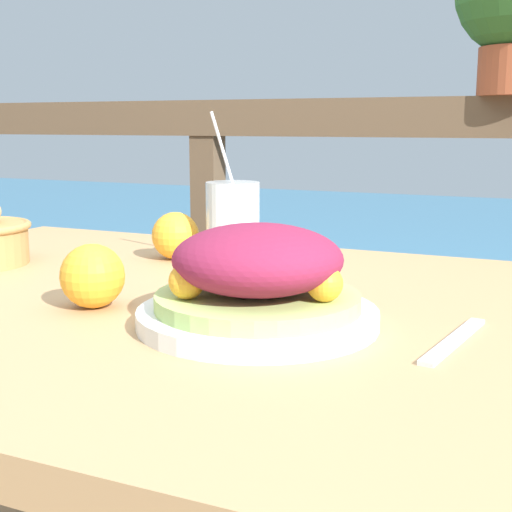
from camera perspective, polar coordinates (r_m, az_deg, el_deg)
patio_table at (r=0.96m, az=-4.38°, el=-8.86°), size 1.29×0.89×0.78m
railing_fence at (r=1.74m, az=9.52°, el=2.32°), size 2.80×0.08×1.06m
sea_backdrop at (r=4.26m, az=18.04°, el=-0.85°), size 12.00×4.00×0.40m
salad_plate at (r=0.80m, az=0.11°, el=-2.15°), size 0.27×0.27×0.12m
drink_glass at (r=1.15m, az=-1.87°, el=2.63°), size 0.09×0.09×0.25m
knife at (r=0.78m, az=15.57°, el=-6.52°), size 0.04×0.18×0.00m
orange_near_basket at (r=1.21m, az=-6.46°, el=1.63°), size 0.08×0.08×0.08m
orange_near_glass at (r=0.91m, az=-12.95°, el=-1.57°), size 0.08×0.08×0.08m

